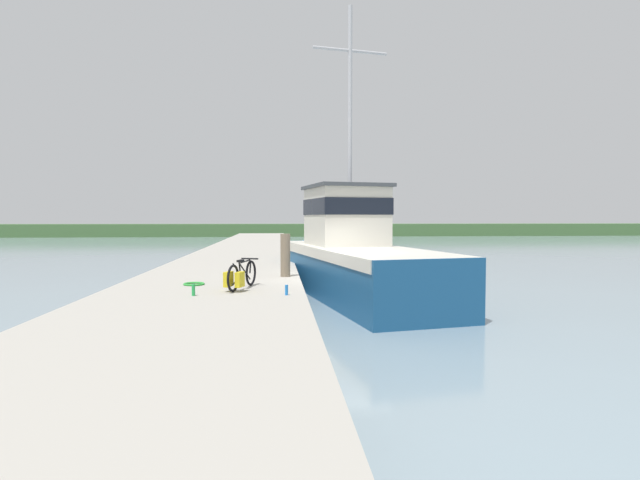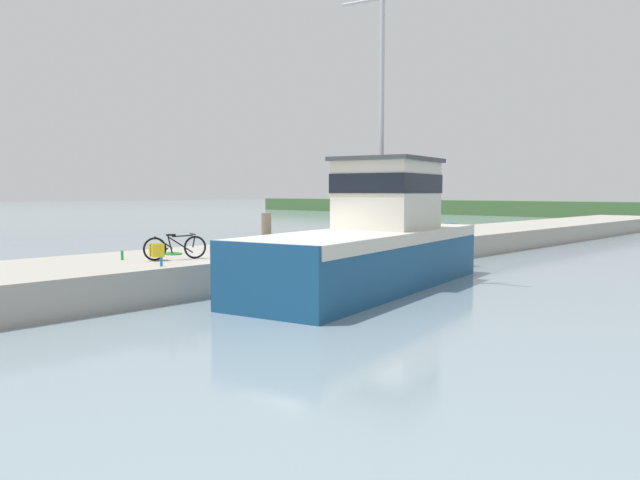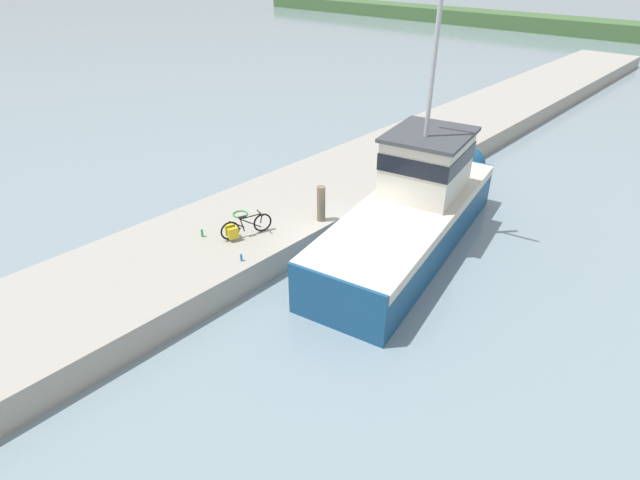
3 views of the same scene
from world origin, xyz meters
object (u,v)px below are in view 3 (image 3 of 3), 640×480
Objects in this scene: bicycle_touring at (242,228)px; water_bottle_on_curb at (241,258)px; mooring_post at (321,204)px; fishing_boat_main at (416,207)px; water_bottle_by_bike at (202,233)px.

bicycle_touring is 7.33× the size of water_bottle_on_curb.
fishing_boat_main is at bearing 44.55° from mooring_post.
water_bottle_by_bike is at bearing -119.03° from bicycle_touring.
water_bottle_by_bike is at bearing -121.24° from mooring_post.
fishing_boat_main reaches higher than mooring_post.
mooring_post is 4.80× the size of water_bottle_by_bike.
mooring_post reaches higher than bicycle_touring.
mooring_post is at bearing 84.35° from bicycle_touring.
bicycle_touring reaches higher than water_bottle_on_curb.
fishing_boat_main reaches higher than water_bottle_on_curb.
mooring_post is 3.97m from water_bottle_by_bike.
bicycle_touring is 1.28m from water_bottle_by_bike.
water_bottle_by_bike is at bearing -138.68° from fishing_boat_main.
mooring_post is 3.49m from water_bottle_on_curb.
water_bottle_by_bike is (-2.04, -3.37, -0.49)m from mooring_post.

